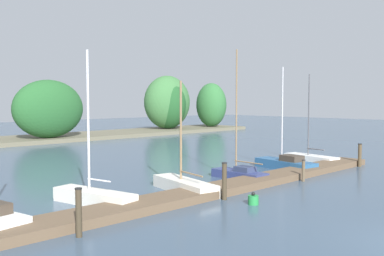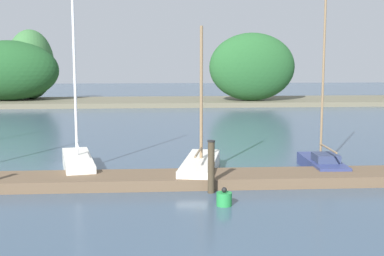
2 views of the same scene
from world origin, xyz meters
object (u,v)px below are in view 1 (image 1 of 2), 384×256
sailboat_2 (91,195)px  mooring_piling_4 (360,155)px  sailboat_3 (182,184)px  sailboat_6 (309,158)px  mooring_piling_1 (79,212)px  mooring_piling_3 (303,170)px  sailboat_4 (238,172)px  mooring_piling_2 (224,181)px  channel_buoy_0 (253,200)px  sailboat_5 (284,163)px

sailboat_2 → mooring_piling_4: (17.85, -3.29, 0.39)m
sailboat_3 → sailboat_6: size_ratio=0.86×
mooring_piling_1 → mooring_piling_3: size_ratio=1.37×
sailboat_4 → mooring_piling_4: size_ratio=4.70×
mooring_piling_2 → channel_buoy_0: mooring_piling_2 is taller
sailboat_4 → mooring_piling_3: size_ratio=6.13×
mooring_piling_3 → channel_buoy_0: bearing=-167.7°
mooring_piling_1 → mooring_piling_2: mooring_piling_2 is taller
sailboat_3 → mooring_piling_4: size_ratio=3.48×
mooring_piling_1 → sailboat_5: bearing=11.1°
mooring_piling_2 → sailboat_6: bearing=15.3°
sailboat_5 → sailboat_6: bearing=-72.6°
mooring_piling_2 → mooring_piling_1: bearing=-178.4°
sailboat_2 → sailboat_4: bearing=-105.0°
sailboat_4 → mooring_piling_1: size_ratio=4.47×
sailboat_3 → mooring_piling_4: sailboat_3 is taller
mooring_piling_1 → channel_buoy_0: size_ratio=2.98×
sailboat_4 → mooring_piling_4: bearing=-105.4°
sailboat_2 → sailboat_5: (13.55, -0.40, 0.01)m
sailboat_3 → mooring_piling_3: size_ratio=4.54×
sailboat_4 → mooring_piling_3: 3.48m
mooring_piling_2 → channel_buoy_0: 1.55m
sailboat_4 → sailboat_6: bearing=-83.4°
sailboat_5 → sailboat_6: (4.00, 0.59, -0.08)m
sailboat_2 → mooring_piling_3: (10.78, -3.46, 0.22)m
mooring_piling_1 → mooring_piling_2: 7.19m
sailboat_6 → mooring_piling_4: (0.30, -3.48, 0.46)m
sailboat_3 → channel_buoy_0: size_ratio=9.89×
sailboat_4 → mooring_piling_3: bearing=-145.9°
sailboat_2 → mooring_piling_3: 11.33m
sailboat_6 → mooring_piling_4: 3.52m
sailboat_2 → sailboat_4: (8.93, -0.52, -0.02)m
sailboat_4 → sailboat_5: bearing=-86.6°
sailboat_2 → sailboat_3: bearing=-111.8°
sailboat_5 → mooring_piling_3: 4.13m
sailboat_2 → sailboat_3: sailboat_2 is taller
sailboat_6 → channel_buoy_0: 13.72m
sailboat_3 → sailboat_2: bearing=91.1°
sailboat_5 → mooring_piling_2: sailboat_5 is taller
sailboat_4 → sailboat_6: sailboat_4 is taller
sailboat_3 → sailboat_4: size_ratio=0.74×
mooring_piling_3 → sailboat_5: bearing=47.9°
mooring_piling_2 → mooring_piling_3: bearing=-0.8°
sailboat_6 → mooring_piling_4: size_ratio=4.07×
sailboat_5 → channel_buoy_0: size_ratio=12.02×
sailboat_3 → sailboat_6: (13.10, 0.99, -0.05)m
sailboat_6 → mooring_piling_3: size_ratio=5.30×
sailboat_2 → sailboat_5: sailboat_2 is taller
sailboat_6 → mooring_piling_2: sailboat_6 is taller
mooring_piling_3 → mooring_piling_4: size_ratio=0.77×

